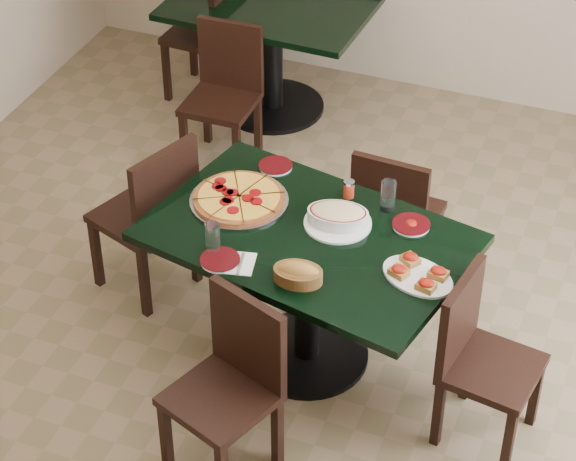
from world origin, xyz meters
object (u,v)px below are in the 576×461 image
at_px(main_table, 308,266).
at_px(lasagna_casserole, 338,216).
at_px(back_chair_near, 225,87).
at_px(pepperoni_pizza, 239,198).
at_px(chair_far, 394,213).
at_px(bruschetta_platter, 418,274).
at_px(back_table, 272,35).
at_px(bread_basket, 298,273).
at_px(chair_left, 153,211).
at_px(chair_right, 478,352).
at_px(back_chair_left, 214,26).
at_px(chair_near, 232,378).

distance_m(main_table, lasagna_casserole, 0.27).
bearing_deg(back_chair_near, pepperoni_pizza, -64.38).
distance_m(chair_far, bruschetta_platter, 0.89).
xyz_separation_m(back_table, back_chair_near, (-0.06, -0.59, -0.06)).
bearing_deg(chair_far, bread_basket, 84.85).
height_order(chair_far, bruschetta_platter, chair_far).
relative_size(back_table, chair_left, 1.38).
distance_m(chair_right, lasagna_casserole, 0.86).
xyz_separation_m(chair_right, bruschetta_platter, (-0.30, 0.04, 0.32)).
bearing_deg(back_chair_left, chair_left, 18.83).
relative_size(chair_right, bread_basket, 3.63).
distance_m(chair_far, chair_near, 1.38).
relative_size(chair_right, back_chair_left, 0.92).
relative_size(pepperoni_pizza, bruschetta_platter, 1.17).
relative_size(main_table, back_chair_near, 1.84).
xyz_separation_m(main_table, back_chair_near, (-1.06, 1.48, -0.10)).
xyz_separation_m(chair_right, back_chair_near, (-1.90, 1.64, 0.01)).
height_order(main_table, chair_right, chair_right).
xyz_separation_m(chair_far, back_chair_left, (-1.62, 1.43, 0.04)).
relative_size(chair_far, back_chair_left, 0.93).
bearing_deg(bruschetta_platter, pepperoni_pizza, -172.38).
distance_m(chair_left, back_chair_left, 1.96).
xyz_separation_m(chair_left, back_chair_near, (-0.17, 1.28, -0.03)).
bearing_deg(pepperoni_pizza, back_chair_left, 117.37).
bearing_deg(back_table, pepperoni_pizza, -70.40).
bearing_deg(chair_left, main_table, 97.34).
relative_size(chair_right, chair_left, 0.92).
height_order(main_table, back_table, same).
xyz_separation_m(back_chair_left, pepperoni_pizza, (1.02, -1.97, 0.27)).
distance_m(chair_near, chair_left, 1.20).
bearing_deg(back_table, bread_basket, -63.76).
height_order(chair_left, back_chair_near, chair_left).
xyz_separation_m(main_table, back_table, (-1.00, 2.07, -0.04)).
relative_size(main_table, chair_near, 1.83).
bearing_deg(chair_far, lasagna_casserole, 81.04).
relative_size(main_table, bread_basket, 6.82).
bearing_deg(lasagna_casserole, back_chair_left, 117.66).
bearing_deg(pepperoni_pizza, bruschetta_platter, -14.18).
height_order(chair_far, chair_right, chair_far).
distance_m(pepperoni_pizza, bruschetta_platter, 0.95).
height_order(main_table, chair_far, chair_far).
bearing_deg(chair_right, back_table, 48.36).
distance_m(main_table, pepperoni_pizza, 0.45).
height_order(main_table, chair_near, chair_near).
bearing_deg(chair_left, bruschetta_platter, 97.50).
relative_size(chair_far, chair_near, 0.98).
bearing_deg(chair_left, back_chair_left, -144.72).
bearing_deg(main_table, back_chair_left, 135.96).
height_order(chair_near, bread_basket, chair_near).
bearing_deg(chair_near, back_chair_near, 135.22).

